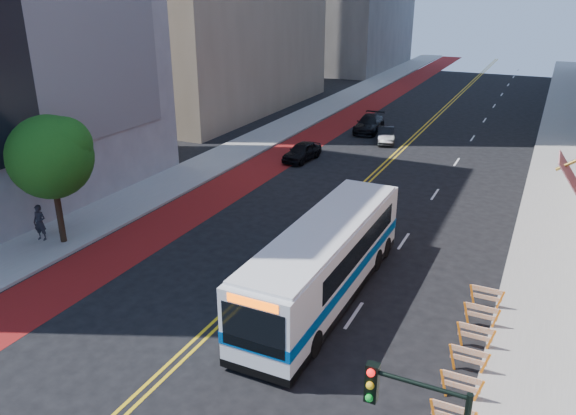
{
  "coord_description": "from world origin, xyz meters",
  "views": [
    {
      "loc": [
        10.88,
        -13.12,
        12.67
      ],
      "look_at": [
        0.83,
        8.0,
        3.4
      ],
      "focal_mm": 35.0,
      "sensor_mm": 36.0,
      "label": 1
    }
  ],
  "objects_px": {
    "street_tree": "(51,154)",
    "pedestrian": "(40,223)",
    "car_a": "(302,151)",
    "transit_bus": "(326,259)",
    "car_c": "(369,124)",
    "car_b": "(386,135)"
  },
  "relations": [
    {
      "from": "street_tree",
      "to": "transit_bus",
      "type": "relative_size",
      "value": 0.53
    },
    {
      "from": "street_tree",
      "to": "pedestrian",
      "type": "height_order",
      "value": "street_tree"
    },
    {
      "from": "street_tree",
      "to": "pedestrian",
      "type": "bearing_deg",
      "value": -163.71
    },
    {
      "from": "street_tree",
      "to": "car_a",
      "type": "distance_m",
      "value": 20.34
    },
    {
      "from": "pedestrian",
      "to": "car_c",
      "type": "bearing_deg",
      "value": 64.19
    },
    {
      "from": "car_c",
      "to": "street_tree",
      "type": "bearing_deg",
      "value": -107.09
    },
    {
      "from": "car_a",
      "to": "street_tree",
      "type": "bearing_deg",
      "value": -99.56
    },
    {
      "from": "transit_bus",
      "to": "car_a",
      "type": "bearing_deg",
      "value": 117.31
    },
    {
      "from": "street_tree",
      "to": "car_a",
      "type": "bearing_deg",
      "value": 75.28
    },
    {
      "from": "car_b",
      "to": "car_c",
      "type": "distance_m",
      "value": 3.9
    },
    {
      "from": "car_c",
      "to": "car_a",
      "type": "bearing_deg",
      "value": -103.79
    },
    {
      "from": "pedestrian",
      "to": "car_b",
      "type": "bearing_deg",
      "value": 58.06
    },
    {
      "from": "car_a",
      "to": "transit_bus",
      "type": "bearing_deg",
      "value": -57.91
    },
    {
      "from": "street_tree",
      "to": "pedestrian",
      "type": "relative_size",
      "value": 3.47
    },
    {
      "from": "street_tree",
      "to": "transit_bus",
      "type": "xyz_separation_m",
      "value": [
        14.37,
        0.9,
        -3.11
      ]
    },
    {
      "from": "street_tree",
      "to": "car_b",
      "type": "relative_size",
      "value": 1.71
    },
    {
      "from": "street_tree",
      "to": "pedestrian",
      "type": "xyz_separation_m",
      "value": [
        -1.24,
        -0.36,
        -3.79
      ]
    },
    {
      "from": "car_a",
      "to": "car_b",
      "type": "distance_m",
      "value": 9.14
    },
    {
      "from": "transit_bus",
      "to": "car_c",
      "type": "bearing_deg",
      "value": 104.6
    },
    {
      "from": "transit_bus",
      "to": "car_b",
      "type": "relative_size",
      "value": 3.21
    },
    {
      "from": "street_tree",
      "to": "transit_bus",
      "type": "distance_m",
      "value": 14.73
    },
    {
      "from": "car_a",
      "to": "pedestrian",
      "type": "relative_size",
      "value": 2.13
    }
  ]
}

